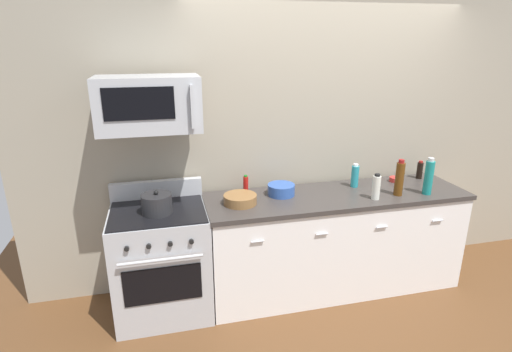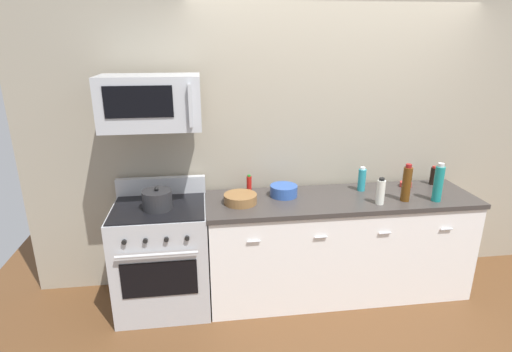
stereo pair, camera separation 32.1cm
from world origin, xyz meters
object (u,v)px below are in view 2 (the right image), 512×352
(range_oven, at_px, (163,256))
(bottle_sparkling_teal, at_px, (438,183))
(bottle_dish_soap, at_px, (362,179))
(stockpot, at_px, (157,200))
(bottle_wine_amber, at_px, (407,184))
(bowl_red_small, at_px, (406,184))
(bottle_vinegar_white, at_px, (381,192))
(bowl_wooden_salad, at_px, (240,198))
(microwave, at_px, (151,102))
(bottle_soy_sauce_dark, at_px, (433,176))
(bowl_blue_mixing, at_px, (284,190))
(bottle_hot_sauce_red, at_px, (249,184))

(range_oven, height_order, bottle_sparkling_teal, bottle_sparkling_teal)
(bottle_dish_soap, relative_size, stockpot, 0.93)
(bottle_wine_amber, distance_m, bowl_red_small, 0.39)
(bottle_dish_soap, height_order, bottle_vinegar_white, bottle_vinegar_white)
(bottle_wine_amber, height_order, bowl_wooden_salad, bottle_wine_amber)
(microwave, distance_m, stockpot, 0.76)
(bottle_soy_sauce_dark, xyz_separation_m, bowl_red_small, (-0.28, -0.03, -0.06))
(bottle_sparkling_teal, distance_m, bottle_wine_amber, 0.26)
(range_oven, relative_size, bottle_dish_soap, 4.94)
(bottle_sparkling_teal, relative_size, bowl_blue_mixing, 1.39)
(bottle_hot_sauce_red, bearing_deg, bottle_sparkling_teal, -15.45)
(bottle_wine_amber, bearing_deg, stockpot, 177.34)
(range_oven, bearing_deg, bottle_soy_sauce_dark, 4.62)
(bottle_sparkling_teal, relative_size, bottle_soy_sauce_dark, 1.87)
(microwave, height_order, bottle_soy_sauce_dark, microwave)
(bottle_vinegar_white, height_order, bottle_soy_sauce_dark, bottle_vinegar_white)
(range_oven, bearing_deg, bowl_blue_mixing, 5.20)
(bottle_sparkling_teal, distance_m, bowl_wooden_salad, 1.64)
(bottle_wine_amber, bearing_deg, bottle_soy_sauce_dark, 37.75)
(bottle_hot_sauce_red, bearing_deg, range_oven, -162.84)
(bottle_dish_soap, distance_m, bottle_soy_sauce_dark, 0.72)
(range_oven, height_order, bottle_hot_sauce_red, bottle_hot_sauce_red)
(bottle_dish_soap, height_order, stockpot, bottle_dish_soap)
(range_oven, relative_size, bottle_vinegar_white, 4.79)
(range_oven, height_order, bowl_wooden_salad, range_oven)
(bottle_dish_soap, bearing_deg, range_oven, -175.65)
(stockpot, bearing_deg, bowl_blue_mixing, 8.08)
(bottle_wine_amber, xyz_separation_m, bowl_red_small, (0.17, 0.32, -0.13))
(bowl_blue_mixing, height_order, stockpot, stockpot)
(range_oven, height_order, stockpot, stockpot)
(bottle_hot_sauce_red, xyz_separation_m, bottle_soy_sauce_dark, (1.71, -0.04, 0.01))
(bottle_sparkling_teal, bearing_deg, bottle_dish_soap, 148.89)
(bottle_vinegar_white, relative_size, stockpot, 0.96)
(bowl_blue_mixing, relative_size, bowl_red_small, 2.21)
(range_oven, distance_m, bowl_wooden_salad, 0.82)
(bowl_wooden_salad, bearing_deg, bowl_blue_mixing, 16.28)
(range_oven, xyz_separation_m, bottle_sparkling_teal, (2.29, -0.18, 0.61))
(bowl_wooden_salad, relative_size, stockpot, 1.17)
(bottle_wine_amber, xyz_separation_m, bowl_blue_mixing, (-0.98, 0.24, -0.10))
(microwave, relative_size, bottle_soy_sauce_dark, 4.25)
(microwave, xyz_separation_m, bottle_vinegar_white, (1.79, -0.23, -0.72))
(bottle_dish_soap, bearing_deg, bottle_sparkling_teal, -31.11)
(bottle_hot_sauce_red, height_order, stockpot, stockpot)
(bottle_soy_sauce_dark, bearing_deg, microwave, -176.41)
(bottle_wine_amber, relative_size, bowl_blue_mixing, 1.36)
(range_oven, relative_size, bottle_sparkling_teal, 3.27)
(bottle_soy_sauce_dark, xyz_separation_m, bowl_blue_mixing, (-1.43, -0.10, -0.03))
(bottle_vinegar_white, relative_size, bottle_wine_amber, 0.70)
(microwave, xyz_separation_m, stockpot, (-0.00, -0.10, -0.75))
(microwave, bearing_deg, bottle_sparkling_teal, -5.74)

